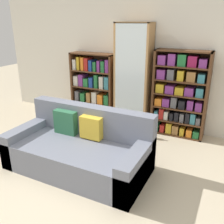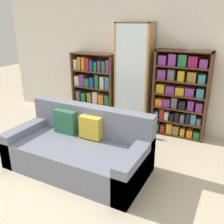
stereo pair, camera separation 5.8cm
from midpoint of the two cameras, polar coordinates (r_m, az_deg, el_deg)
name	(u,v)px [view 1 (the left image)]	position (r m, az deg, el deg)	size (l,w,h in m)	color
ground_plane	(71,190)	(3.36, -9.88, -17.07)	(16.00, 16.00, 0.00)	beige
wall_back	(142,57)	(4.90, 6.60, 12.34)	(6.57, 0.06, 2.70)	silver
couch	(80,149)	(3.63, -7.86, -8.49)	(1.98, 0.97, 0.84)	slate
bookshelf_left	(94,89)	(5.27, -4.48, 5.37)	(0.95, 0.32, 1.40)	#4C2D19
display_cabinet	(133,77)	(4.79, 4.55, 7.90)	(0.66, 0.36, 1.99)	#AD7F4C
bookshelf_right	(180,95)	(4.62, 14.83, 3.80)	(0.95, 0.32, 1.55)	#4C2D19
wine_bottle	(143,130)	(4.59, 6.71, -4.04)	(0.09, 0.09, 0.33)	#143819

